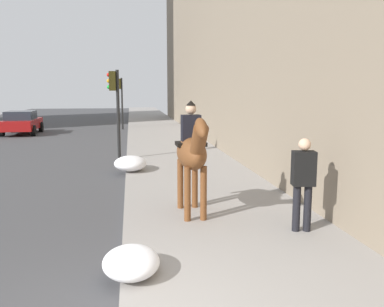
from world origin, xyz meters
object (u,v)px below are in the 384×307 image
(car_near_lane, at_px, (22,122))
(pedestrian_greeting, at_px, (303,178))
(mounted_horse_near, at_px, (192,152))
(traffic_light_near_curb, at_px, (115,100))
(traffic_light_far_curb, at_px, (121,95))

(car_near_lane, bearing_deg, pedestrian_greeting, -155.60)
(mounted_horse_near, distance_m, car_near_lane, 19.86)
(traffic_light_near_curb, bearing_deg, pedestrian_greeting, -157.23)
(traffic_light_far_curb, bearing_deg, mounted_horse_near, -174.86)
(pedestrian_greeting, height_order, traffic_light_far_curb, traffic_light_far_curb)
(pedestrian_greeting, distance_m, traffic_light_near_curb, 9.31)
(car_near_lane, xyz_separation_m, traffic_light_near_curb, (-10.98, -6.09, 1.55))
(car_near_lane, relative_size, traffic_light_far_curb, 1.15)
(pedestrian_greeting, bearing_deg, mounted_horse_near, 64.15)
(traffic_light_near_curb, height_order, traffic_light_far_curb, traffic_light_far_curb)
(mounted_horse_near, relative_size, car_near_lane, 0.57)
(car_near_lane, height_order, traffic_light_near_curb, traffic_light_near_curb)
(pedestrian_greeting, xyz_separation_m, traffic_light_near_curb, (8.52, 3.57, 1.21))
(car_near_lane, bearing_deg, traffic_light_far_curb, -69.83)
(pedestrian_greeting, relative_size, traffic_light_near_curb, 0.50)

